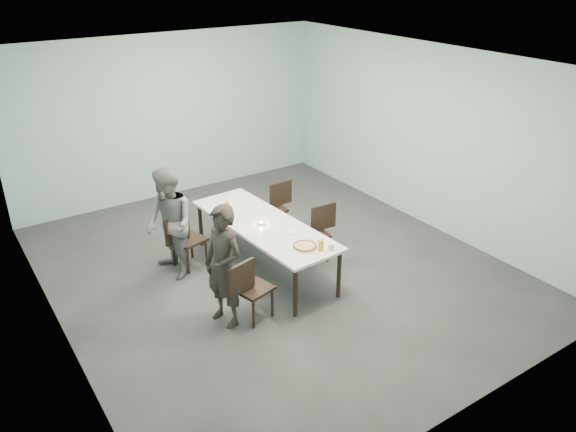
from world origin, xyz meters
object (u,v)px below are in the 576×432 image
tealight (261,223)px  chair_far_right (275,204)px  table (264,227)px  chair_near_right (317,229)px  beer_glass (321,245)px  diner_far (169,224)px  amber_tumbler (227,204)px  chair_far_left (184,237)px  diner_near (224,266)px  pizza (305,246)px  water_tumbler (331,247)px  side_plate (294,232)px  chair_near_left (248,286)px

tealight → chair_far_right: bearing=48.3°
table → chair_far_right: bearing=49.6°
chair_near_right → beer_glass: beer_glass is taller
table → chair_near_right: bearing=-11.8°
diner_far → amber_tumbler: diner_far is taller
chair_far_left → diner_near: bearing=-109.5°
chair_far_left → pizza: bearing=-71.9°
table → diner_far: 1.33m
chair_far_right → diner_far: diner_far is taller
chair_far_right → tealight: bearing=46.3°
diner_near → amber_tumbler: diner_near is taller
beer_glass → water_tumbler: bearing=-29.6°
table → water_tumbler: bearing=-75.1°
chair_near_right → water_tumbler: bearing=66.3°
tealight → side_plate: bearing=-59.4°
pizza → beer_glass: size_ratio=2.27×
chair_far_left → amber_tumbler: bearing=-5.7°
diner_far → side_plate: bearing=48.6°
diner_far → side_plate: 1.75m
chair_far_left → chair_near_right: 1.97m
diner_far → chair_near_left: bearing=8.9°
chair_far_left → diner_near: size_ratio=0.54×
chair_near_left → chair_far_right: same height
table → side_plate: bearing=-66.4°
chair_far_right → pizza: chair_far_right is taller
pizza → side_plate: bearing=73.3°
beer_glass → chair_near_right: bearing=55.6°
chair_far_right → diner_far: (-1.97, -0.32, 0.31)m
chair_near_left → chair_far_right: 2.50m
table → diner_near: 1.37m
chair_near_left → diner_near: 0.41m
table → chair_far_left: (-0.94, 0.68, -0.19)m
diner_far → water_tumbler: size_ratio=17.98×
chair_far_left → side_plate: size_ratio=4.83×
diner_near → diner_far: size_ratio=0.99×
diner_far → beer_glass: (1.37, -1.71, 0.02)m
table → diner_near: size_ratio=1.66×
table → water_tumbler: (0.31, -1.17, 0.10)m
diner_far → water_tumbler: bearing=36.5°
chair_far_left → pizza: (1.02, -1.60, 0.27)m
pizza → tealight: tealight is taller
diner_far → side_plate: diner_far is taller
tealight → amber_tumbler: size_ratio=0.70×
chair_near_right → diner_near: 2.05m
tealight → chair_near_right: bearing=-9.5°
chair_far_right → beer_glass: 2.14m
table → diner_near: (-1.08, -0.84, 0.11)m
table → chair_far_left: size_ratio=3.04×
chair_near_right → beer_glass: size_ratio=5.80×
chair_far_left → amber_tumbler: chair_far_left is taller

